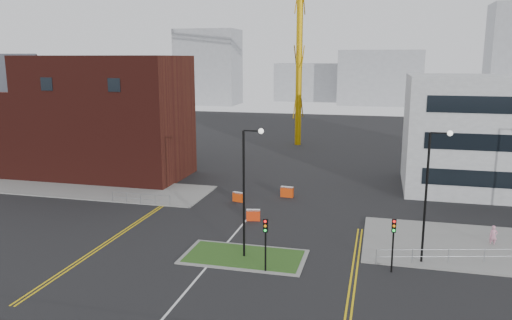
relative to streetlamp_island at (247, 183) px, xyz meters
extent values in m
plane|color=black|center=(-2.22, -8.00, -5.41)|extent=(200.00, 200.00, 0.00)
cube|color=slate|center=(-22.22, 14.00, -5.35)|extent=(28.00, 8.00, 0.12)
cube|color=slate|center=(-0.22, 0.00, -5.37)|extent=(8.60, 4.60, 0.08)
cube|color=#1F4717|center=(-0.22, 0.00, -5.35)|extent=(8.00, 4.00, 0.12)
cube|color=#411510|center=(-22.22, 20.00, 1.59)|extent=(18.00, 10.00, 14.00)
cube|color=black|center=(-26.22, 14.98, 5.59)|extent=(1.40, 0.10, 1.40)
cube|color=black|center=(-18.22, 14.98, 5.59)|extent=(1.40, 0.10, 1.40)
cube|color=#411510|center=(-34.22, 20.00, -0.41)|extent=(6.00, 10.00, 10.00)
cube|color=#2D3038|center=(-34.22, 20.00, 4.59)|extent=(6.40, 8.49, 8.49)
cylinder|color=#CE9A0C|center=(-4.22, 47.00, 11.17)|extent=(1.00, 1.00, 33.16)
cylinder|color=black|center=(-0.22, 0.00, -0.91)|extent=(0.16, 0.16, 9.00)
cylinder|color=black|center=(0.38, 0.00, 3.59)|extent=(1.20, 0.10, 0.10)
sphere|color=silver|center=(0.98, 0.00, 3.59)|extent=(0.36, 0.36, 0.36)
cylinder|color=black|center=(11.78, 2.00, -0.91)|extent=(0.16, 0.16, 9.00)
cylinder|color=black|center=(12.38, 2.00, 3.59)|extent=(1.20, 0.10, 0.10)
sphere|color=silver|center=(12.98, 2.00, 3.59)|extent=(0.36, 0.36, 0.36)
cylinder|color=black|center=(1.78, -2.00, -3.91)|extent=(0.12, 0.12, 3.00)
cube|color=black|center=(1.78, -2.00, -2.21)|extent=(0.28, 0.22, 0.90)
sphere|color=red|center=(1.78, -2.13, -1.91)|extent=(0.18, 0.18, 0.18)
sphere|color=orange|center=(1.78, -2.13, -2.21)|extent=(0.18, 0.18, 0.18)
sphere|color=#0CCC33|center=(1.78, -2.13, -2.51)|extent=(0.18, 0.18, 0.18)
cylinder|color=black|center=(9.78, 0.00, -3.91)|extent=(0.12, 0.12, 3.00)
cube|color=black|center=(9.78, 0.00, -2.21)|extent=(0.28, 0.22, 0.90)
sphere|color=red|center=(9.78, -0.13, -1.91)|extent=(0.18, 0.18, 0.18)
sphere|color=orange|center=(9.78, -0.13, -2.21)|extent=(0.18, 0.18, 0.18)
sphere|color=#0CCC33|center=(9.78, -0.13, -2.51)|extent=(0.18, 0.18, 0.18)
cylinder|color=gray|center=(-13.22, 10.00, -4.36)|extent=(6.00, 0.04, 0.04)
cylinder|color=gray|center=(-13.22, 10.00, -4.86)|extent=(6.00, 0.04, 0.04)
cylinder|color=gray|center=(-16.22, 10.00, -4.86)|extent=(0.05, 0.05, 1.10)
cylinder|color=gray|center=(-10.22, 10.00, -4.86)|extent=(0.05, 0.05, 1.10)
cylinder|color=gray|center=(8.78, 1.00, -4.86)|extent=(0.05, 0.05, 1.10)
cube|color=silver|center=(-2.22, -6.00, -5.41)|extent=(0.15, 30.00, 0.01)
cube|color=gold|center=(-11.22, 2.00, -5.41)|extent=(0.12, 24.00, 0.01)
cube|color=gold|center=(-10.92, 2.00, -5.41)|extent=(0.12, 24.00, 0.01)
cube|color=gold|center=(7.28, -2.00, -5.41)|extent=(0.12, 20.00, 0.01)
cube|color=gold|center=(7.58, -2.00, -5.41)|extent=(0.12, 20.00, 0.01)
cube|color=gray|center=(-42.22, 112.00, 5.59)|extent=(18.00, 12.00, 22.00)
cube|color=gray|center=(7.78, 122.00, 2.59)|extent=(24.00, 12.00, 16.00)
cube|color=gray|center=(-10.22, 132.00, 0.59)|extent=(30.00, 12.00, 12.00)
imported|color=pink|center=(17.17, 6.64, -4.63)|extent=(0.57, 0.38, 1.56)
cube|color=#D53E0B|center=(-4.46, 13.23, -4.95)|extent=(1.17, 0.66, 0.93)
cube|color=silver|center=(-4.46, 13.23, -4.53)|extent=(1.17, 0.66, 0.11)
cube|color=red|center=(-1.61, 8.00, -4.93)|extent=(1.23, 0.63, 0.97)
cube|color=silver|center=(-1.61, 8.00, -4.49)|extent=(1.23, 0.63, 0.12)
cube|color=#D63D0B|center=(-0.16, 16.00, -4.88)|extent=(1.30, 0.53, 1.06)
cube|color=silver|center=(-0.16, 16.00, -4.41)|extent=(1.30, 0.53, 0.13)
camera|label=1|loc=(8.62, -31.73, 8.33)|focal=35.00mm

